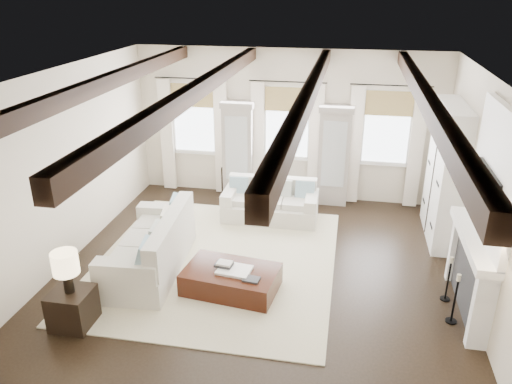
% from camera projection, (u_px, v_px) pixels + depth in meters
% --- Properties ---
extents(ground, '(7.50, 7.50, 0.00)m').
position_uv_depth(ground, '(254.00, 287.00, 7.83)').
color(ground, black).
rests_on(ground, ground).
extents(room_shell, '(6.54, 7.54, 3.22)m').
position_uv_depth(room_shell, '(311.00, 157.00, 7.78)').
color(room_shell, beige).
rests_on(room_shell, ground).
extents(area_rug, '(3.97, 4.42, 0.02)m').
position_uv_depth(area_rug, '(217.00, 261.00, 8.53)').
color(area_rug, beige).
rests_on(area_rug, ground).
extents(sofa_back, '(1.88, 0.87, 0.80)m').
position_uv_depth(sofa_back, '(271.00, 204.00, 9.98)').
color(sofa_back, silver).
rests_on(sofa_back, ground).
extents(sofa_left, '(1.19, 2.34, 0.97)m').
position_uv_depth(sofa_left, '(153.00, 249.00, 8.16)').
color(sofa_left, silver).
rests_on(sofa_left, ground).
extents(ottoman, '(1.51, 1.05, 0.37)m').
position_uv_depth(ottoman, '(231.00, 280.00, 7.67)').
color(ottoman, black).
rests_on(ottoman, ground).
extents(tray, '(0.54, 0.44, 0.04)m').
position_uv_depth(tray, '(234.00, 270.00, 7.55)').
color(tray, white).
rests_on(tray, ottoman).
extents(book_lower, '(0.28, 0.23, 0.04)m').
position_uv_depth(book_lower, '(224.00, 264.00, 7.62)').
color(book_lower, '#262628').
rests_on(book_lower, tray).
extents(book_upper, '(0.24, 0.20, 0.03)m').
position_uv_depth(book_upper, '(225.00, 263.00, 7.59)').
color(book_upper, beige).
rests_on(book_upper, book_lower).
extents(book_loose, '(0.26, 0.21, 0.03)m').
position_uv_depth(book_loose, '(251.00, 279.00, 7.32)').
color(book_loose, '#262628').
rests_on(book_loose, ottoman).
extents(side_table_front, '(0.54, 0.54, 0.54)m').
position_uv_depth(side_table_front, '(73.00, 308.00, 6.87)').
color(side_table_front, black).
rests_on(side_table_front, ground).
extents(lamp_front, '(0.35, 0.35, 0.61)m').
position_uv_depth(lamp_front, '(65.00, 265.00, 6.60)').
color(lamp_front, black).
rests_on(lamp_front, side_table_front).
extents(side_table_back, '(0.41, 0.41, 0.62)m').
position_uv_depth(side_table_back, '(232.00, 178.00, 11.31)').
color(side_table_back, black).
rests_on(side_table_back, ground).
extents(lamp_back, '(0.37, 0.37, 0.64)m').
position_uv_depth(lamp_back, '(232.00, 147.00, 11.02)').
color(lamp_back, black).
rests_on(lamp_back, side_table_back).
extents(candlestick_near, '(0.16, 0.16, 0.77)m').
position_uv_depth(candlestick_near, '(454.00, 302.00, 6.90)').
color(candlestick_near, black).
rests_on(candlestick_near, ground).
extents(candlestick_far, '(0.15, 0.15, 0.73)m').
position_uv_depth(candlestick_far, '(448.00, 282.00, 7.40)').
color(candlestick_far, black).
rests_on(candlestick_far, ground).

